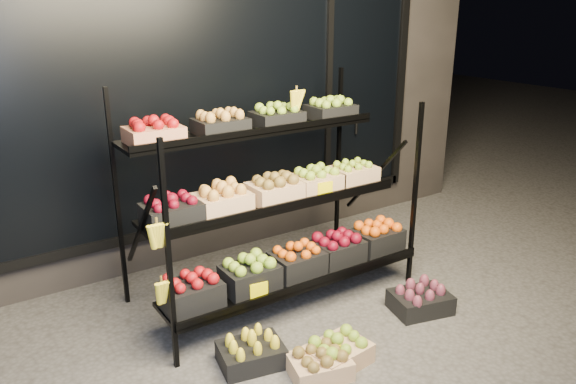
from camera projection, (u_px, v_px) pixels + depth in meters
ground at (322, 330)px, 3.98m from camera, size 24.00×24.00×0.00m
building at (166, 51)px, 5.45m from camera, size 6.00×2.08×3.50m
display_rack at (275, 202)px, 4.19m from camera, size 2.18×1.02×1.68m
tag_floor_a at (332, 362)px, 3.53m from camera, size 0.13×0.01×0.12m
floor_crate_left at (320, 363)px, 3.48m from camera, size 0.42×0.35×0.19m
floor_crate_midleft at (251, 351)px, 3.58m from camera, size 0.45×0.37×0.20m
floor_crate_midright at (338, 351)px, 3.59m from camera, size 0.42×0.33×0.20m
floor_crate_right at (420, 299)px, 4.20m from camera, size 0.49×0.40×0.21m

